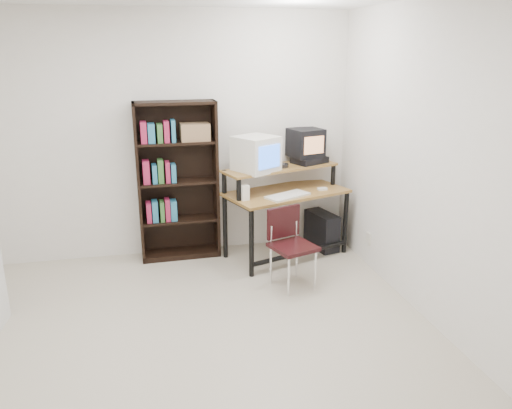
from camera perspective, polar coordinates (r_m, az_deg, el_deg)
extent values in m
cube|color=beige|center=(4.02, -7.47, -16.01)|extent=(4.00, 4.00, 0.01)
cube|color=silver|center=(5.43, -10.11, 7.59)|extent=(4.00, 0.01, 2.60)
cube|color=silver|center=(1.64, -2.10, -15.62)|extent=(4.00, 0.01, 2.60)
cube|color=silver|center=(4.14, 20.54, 3.74)|extent=(0.01, 4.00, 2.60)
cube|color=olive|center=(5.37, 3.51, 1.37)|extent=(1.43, 1.01, 0.03)
cube|color=olive|center=(5.41, 2.79, 4.24)|extent=(1.35, 0.77, 0.02)
cylinder|color=black|center=(4.96, -0.52, -4.40)|extent=(0.05, 0.05, 0.72)
cylinder|color=black|center=(5.63, 10.18, -1.99)|extent=(0.05, 0.05, 0.72)
cylinder|color=black|center=(5.38, -3.57, -1.16)|extent=(0.05, 0.05, 0.98)
cylinder|color=black|center=(6.00, 6.74, 0.72)|extent=(0.05, 0.05, 0.98)
cylinder|color=black|center=(5.35, 5.10, -5.54)|extent=(1.17, 0.42, 0.05)
cube|color=silver|center=(5.20, -0.02, 5.79)|extent=(0.53, 0.53, 0.37)
cube|color=blue|center=(5.06, 1.55, 5.47)|extent=(0.26, 0.16, 0.23)
cube|color=black|center=(5.60, 6.12, 5.02)|extent=(0.44, 0.39, 0.08)
cube|color=black|center=(5.58, 5.68, 7.03)|extent=(0.40, 0.40, 0.31)
cube|color=tan|center=(5.44, 6.65, 6.75)|extent=(0.24, 0.08, 0.19)
cylinder|color=#26262B|center=(5.38, 3.11, 4.41)|extent=(0.17, 0.17, 0.05)
cube|color=silver|center=(5.17, 3.65, 0.94)|extent=(0.51, 0.40, 0.03)
cube|color=black|center=(5.48, 7.50, 1.60)|extent=(0.24, 0.20, 0.01)
cube|color=white|center=(5.46, 7.59, 1.74)|extent=(0.11, 0.07, 0.03)
cube|color=silver|center=(5.03, -1.33, 1.29)|extent=(0.10, 0.09, 0.17)
cube|color=black|center=(5.77, 7.52, -2.96)|extent=(0.31, 0.49, 0.42)
cube|color=black|center=(4.75, 4.28, -4.86)|extent=(0.48, 0.48, 0.04)
cube|color=black|center=(4.81, 3.16, -2.02)|extent=(0.35, 0.14, 0.31)
cylinder|color=silver|center=(4.64, 3.75, -8.28)|extent=(0.02, 0.02, 0.39)
cylinder|color=silver|center=(4.80, 6.79, -7.43)|extent=(0.02, 0.02, 0.39)
cylinder|color=silver|center=(4.87, 1.69, -6.96)|extent=(0.02, 0.02, 0.39)
cylinder|color=silver|center=(5.03, 4.66, -6.20)|extent=(0.02, 0.02, 0.39)
cube|color=black|center=(5.35, -13.27, 2.26)|extent=(0.04, 0.28, 1.69)
cube|color=black|center=(5.42, -4.62, 2.86)|extent=(0.04, 0.28, 1.69)
cube|color=black|center=(5.49, -9.05, 2.90)|extent=(0.85, 0.04, 1.69)
cube|color=black|center=(5.22, -9.35, 11.42)|extent=(0.85, 0.30, 0.03)
cube|color=black|center=(5.63, -8.53, -5.50)|extent=(0.85, 0.30, 0.06)
cube|color=black|center=(5.49, -8.72, -1.71)|extent=(0.79, 0.28, 0.03)
cube|color=black|center=(5.37, -8.92, 2.57)|extent=(0.79, 0.28, 0.02)
cube|color=black|center=(5.28, -9.13, 7.01)|extent=(0.79, 0.28, 0.02)
cube|color=brown|center=(5.28, -7.00, 8.24)|extent=(0.30, 0.21, 0.18)
cube|color=beige|center=(5.37, 12.72, -3.76)|extent=(0.02, 0.08, 0.12)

